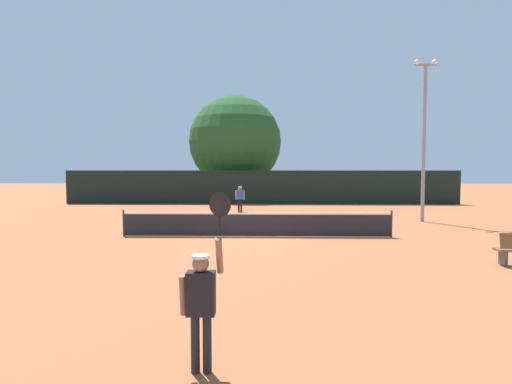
# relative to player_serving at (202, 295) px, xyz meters

# --- Properties ---
(ground_plane) EXTENTS (120.00, 120.00, 0.00)m
(ground_plane) POSITION_rel_player_serving_xyz_m (0.47, 11.28, -1.06)
(ground_plane) COLOR #9E5633
(tennis_net) EXTENTS (10.88, 0.08, 1.07)m
(tennis_net) POSITION_rel_player_serving_xyz_m (0.47, 11.28, -0.54)
(tennis_net) COLOR #232328
(tennis_net) RESTS_ON ground
(perimeter_fence) EXTENTS (30.53, 0.12, 2.60)m
(perimeter_fence) POSITION_rel_player_serving_xyz_m (0.47, 26.92, 0.24)
(perimeter_fence) COLOR black
(perimeter_fence) RESTS_ON ground
(player_serving) EXTENTS (0.68, 0.39, 2.43)m
(player_serving) POSITION_rel_player_serving_xyz_m (0.00, 0.00, 0.00)
(player_serving) COLOR black
(player_serving) RESTS_ON ground
(player_receiving) EXTENTS (0.57, 0.24, 1.63)m
(player_receiving) POSITION_rel_player_serving_xyz_m (-0.79, 20.82, -0.06)
(player_receiving) COLOR blue
(player_receiving) RESTS_ON ground
(tennis_ball) EXTENTS (0.07, 0.07, 0.07)m
(tennis_ball) POSITION_rel_player_serving_xyz_m (1.12, 11.30, -1.02)
(tennis_ball) COLOR #CCE033
(tennis_ball) RESTS_ON ground
(light_pole) EXTENTS (1.18, 0.28, 8.28)m
(light_pole) POSITION_rel_player_serving_xyz_m (8.95, 16.30, 3.65)
(light_pole) COLOR gray
(light_pole) RESTS_ON ground
(large_tree) EXTENTS (8.17, 8.17, 9.22)m
(large_tree) POSITION_rel_player_serving_xyz_m (-1.91, 31.98, 4.07)
(large_tree) COLOR brown
(large_tree) RESTS_ON ground
(parked_car_near) EXTENTS (1.98, 4.23, 1.69)m
(parked_car_near) POSITION_rel_player_serving_xyz_m (-7.52, 32.58, -0.28)
(parked_car_near) COLOR #B7B7BC
(parked_car_near) RESTS_ON ground
(parked_car_mid) EXTENTS (2.06, 4.27, 1.69)m
(parked_car_mid) POSITION_rel_player_serving_xyz_m (-2.88, 33.50, -0.28)
(parked_car_mid) COLOR #B7B7BC
(parked_car_mid) RESTS_ON ground
(parked_car_far) EXTENTS (2.11, 4.29, 1.69)m
(parked_car_far) POSITION_rel_player_serving_xyz_m (6.99, 33.07, -0.28)
(parked_car_far) COLOR #B7B7BC
(parked_car_far) RESTS_ON ground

